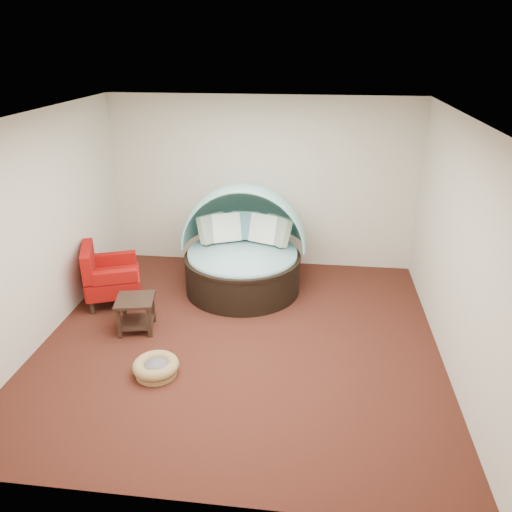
# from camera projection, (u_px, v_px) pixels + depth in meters

# --- Properties ---
(floor) EXTENTS (5.00, 5.00, 0.00)m
(floor) POSITION_uv_depth(u_px,v_px,m) (240.00, 339.00, 6.45)
(floor) COLOR #4B1D15
(floor) RESTS_ON ground
(wall_back) EXTENTS (5.00, 0.00, 5.00)m
(wall_back) POSITION_uv_depth(u_px,v_px,m) (262.00, 183.00, 8.17)
(wall_back) COLOR beige
(wall_back) RESTS_ON floor
(wall_front) EXTENTS (5.00, 0.00, 5.00)m
(wall_front) POSITION_uv_depth(u_px,v_px,m) (186.00, 364.00, 3.62)
(wall_front) COLOR beige
(wall_front) RESTS_ON floor
(wall_left) EXTENTS (0.00, 5.00, 5.00)m
(wall_left) POSITION_uv_depth(u_px,v_px,m) (40.00, 230.00, 6.17)
(wall_left) COLOR beige
(wall_left) RESTS_ON floor
(wall_right) EXTENTS (0.00, 5.00, 5.00)m
(wall_right) POSITION_uv_depth(u_px,v_px,m) (458.00, 249.00, 5.61)
(wall_right) COLOR beige
(wall_right) RESTS_ON floor
(ceiling) EXTENTS (5.00, 5.00, 0.00)m
(ceiling) POSITION_uv_depth(u_px,v_px,m) (237.00, 117.00, 5.34)
(ceiling) COLOR white
(ceiling) RESTS_ON wall_back
(canopy_daybed) EXTENTS (1.93, 1.82, 1.62)m
(canopy_daybed) POSITION_uv_depth(u_px,v_px,m) (243.00, 242.00, 7.55)
(canopy_daybed) COLOR black
(canopy_daybed) RESTS_ON floor
(pet_basket) EXTENTS (0.70, 0.70, 0.19)m
(pet_basket) POSITION_uv_depth(u_px,v_px,m) (156.00, 367.00, 5.74)
(pet_basket) COLOR olive
(pet_basket) RESTS_ON floor
(red_armchair) EXTENTS (0.99, 0.99, 0.90)m
(red_armchair) POSITION_uv_depth(u_px,v_px,m) (108.00, 276.00, 7.23)
(red_armchair) COLOR black
(red_armchair) RESTS_ON floor
(side_table) EXTENTS (0.57, 0.57, 0.46)m
(side_table) POSITION_uv_depth(u_px,v_px,m) (136.00, 310.00, 6.56)
(side_table) COLOR black
(side_table) RESTS_ON floor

